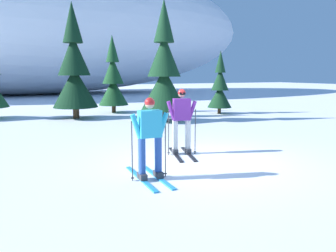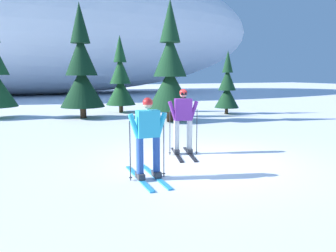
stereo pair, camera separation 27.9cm
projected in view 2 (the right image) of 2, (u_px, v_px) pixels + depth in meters
ground_plane at (207, 161)px, 8.16m from camera, size 120.00×120.00×0.00m
skier_cyan_jacket at (148, 137)px, 6.65m from camera, size 0.83×1.80×1.70m
skier_purple_jacket at (183, 120)px, 8.76m from camera, size 0.87×1.66×1.77m
pine_tree_center_left at (82, 71)px, 15.86m from camera, size 2.14×2.14×5.55m
pine_tree_center at (120, 81)px, 18.36m from camera, size 1.66×1.66×4.31m
pine_tree_center_right at (170, 72)px, 14.72m from camera, size 2.10×2.10×5.44m
pine_tree_far_right at (227, 88)px, 17.71m from camera, size 1.32×1.32×3.43m
snow_ridge_background at (31, 24)px, 34.13m from camera, size 51.51×21.58×14.60m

